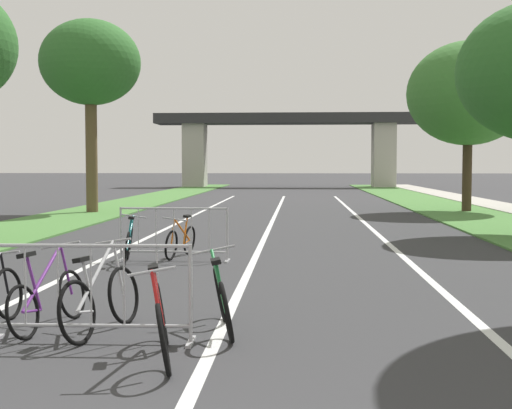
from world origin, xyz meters
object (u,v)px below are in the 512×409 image
Objects in this scene: tree_left_maple_mid at (90,64)px; bicycle_silver_6 at (101,300)px; crowd_barrier_second at (174,235)px; bicycle_orange_1 at (181,241)px; bicycle_purple_2 at (48,298)px; tree_right_cypress_far at (468,94)px; bicycle_red_3 at (162,322)px; bicycle_teal_0 at (128,244)px; bicycle_green_4 at (222,300)px; crowd_barrier_nearest at (91,294)px.

tree_left_maple_mid reaches higher than bicycle_silver_6.
bicycle_orange_1 is at bearing 84.29° from crowd_barrier_second.
tree_left_maple_mid is at bearing 115.50° from bicycle_purple_2.
tree_right_cypress_far is at bearing 80.36° from bicycle_silver_6.
bicycle_orange_1 is 6.20m from bicycle_purple_2.
crowd_barrier_second reaches higher than bicycle_purple_2.
bicycle_teal_0 is at bearing -85.47° from bicycle_red_3.
crowd_barrier_second reaches higher than bicycle_green_4.
bicycle_teal_0 is (4.77, -13.45, -5.37)m from tree_left_maple_mid.
crowd_barrier_nearest reaches higher than bicycle_orange_1.
tree_left_maple_mid is 15.25m from bicycle_teal_0.
crowd_barrier_nearest reaches higher than bicycle_silver_6.
crowd_barrier_second reaches higher than bicycle_teal_0.
tree_left_maple_mid is 14.78m from bicycle_orange_1.
bicycle_teal_0 is at bearing -155.22° from crowd_barrier_second.
tree_right_cypress_far is 3.08× the size of crowd_barrier_nearest.
crowd_barrier_second reaches higher than bicycle_silver_6.
bicycle_silver_6 is (-0.87, 0.97, 0.01)m from bicycle_red_3.
tree_left_maple_mid is at bearing 120.87° from bicycle_silver_6.
bicycle_purple_2 reaches higher than bicycle_green_4.
crowd_barrier_second is at bearing 95.21° from bicycle_green_4.
bicycle_orange_1 is (0.86, 0.89, -0.03)m from bicycle_teal_0.
bicycle_orange_1 is 6.40m from bicycle_green_4.
crowd_barrier_nearest is at bearing -29.84° from bicycle_purple_2.
bicycle_red_3 reaches higher than bicycle_orange_1.
bicycle_teal_0 is at bearing -123.54° from tree_right_cypress_far.
bicycle_red_3 is (1.07, -7.35, 0.03)m from bicycle_orange_1.
bicycle_purple_2 is at bearing 168.60° from bicycle_green_4.
bicycle_red_3 is (1.55, -1.17, 0.01)m from bicycle_purple_2.
tree_right_cypress_far is at bearing 46.15° from bicycle_teal_0.
tree_right_cypress_far reaches higher than bicycle_silver_6.
bicycle_red_3 is at bearing -26.88° from bicycle_purple_2.
bicycle_green_4 is (-7.49, -20.23, -4.30)m from tree_right_cypress_far.
tree_left_maple_mid reaches higher than bicycle_red_3.
tree_right_cypress_far reaches higher than bicycle_teal_0.
bicycle_teal_0 is 5.58m from bicycle_silver_6.
crowd_barrier_nearest reaches higher than bicycle_teal_0.
bicycle_orange_1 is at bearing -65.86° from tree_left_maple_mid.
bicycle_silver_6 is (0.25, -5.85, -0.13)m from crowd_barrier_second.
bicycle_red_3 is at bearing -80.65° from crowd_barrier_second.
tree_right_cypress_far is 4.15× the size of bicycle_teal_0.
bicycle_silver_6 is at bearing 176.47° from bicycle_green_4.
crowd_barrier_second is at bearing -92.76° from bicycle_red_3.
bicycle_teal_0 reaches higher than bicycle_orange_1.
bicycle_teal_0 is (-0.81, -0.37, -0.14)m from crowd_barrier_second.
bicycle_purple_2 is at bearing 97.45° from bicycle_orange_1.
bicycle_teal_0 is (-1.06, 5.86, -0.14)m from crowd_barrier_nearest.
crowd_barrier_nearest is 1.38× the size of bicycle_orange_1.
tree_left_maple_mid is at bearing 113.09° from crowd_barrier_second.
crowd_barrier_second is (-9.08, -14.53, -4.15)m from tree_right_cypress_far.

